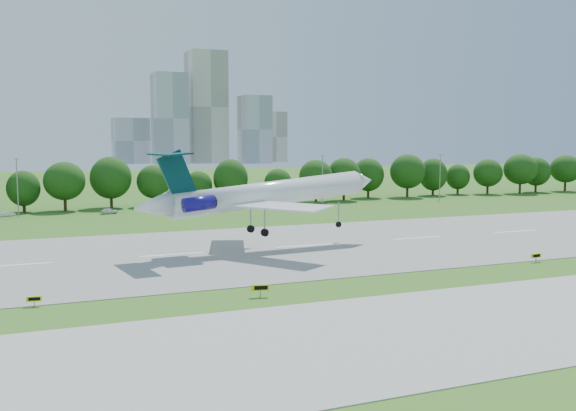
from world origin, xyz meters
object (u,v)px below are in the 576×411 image
object	(u,v)px
taxi_sign_left	(34,299)
airliner	(258,194)
service_vehicle_a	(7,214)
service_vehicle_b	(109,211)

from	to	relation	value
taxi_sign_left	airliner	bearing A→B (deg)	44.35
airliner	service_vehicle_a	bearing A→B (deg)	112.96
airliner	service_vehicle_b	bearing A→B (deg)	97.01
service_vehicle_a	airliner	bearing A→B (deg)	-174.23
taxi_sign_left	service_vehicle_b	bearing A→B (deg)	86.63
airliner	taxi_sign_left	bearing A→B (deg)	-151.53
service_vehicle_a	service_vehicle_b	distance (m)	20.66
airliner	service_vehicle_a	size ratio (longest dim) A/B	11.87
airliner	service_vehicle_a	xyz separation A→B (m)	(-34.86, 59.12, -7.56)
taxi_sign_left	service_vehicle_b	xyz separation A→B (m)	(16.14, 77.99, -0.11)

